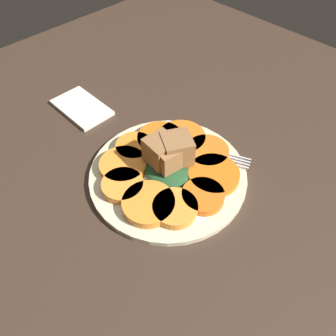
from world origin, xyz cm
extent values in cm
cube|color=#38281E|center=(0.00, 0.00, 1.00)|extent=(120.00, 120.00, 2.00)
cylinder|color=beige|center=(0.00, 0.00, 2.50)|extent=(26.43, 26.43, 1.00)
cylinder|color=white|center=(0.00, 0.00, 2.55)|extent=(21.15, 21.15, 1.00)
cylinder|color=orange|center=(3.55, -6.98, 3.77)|extent=(8.63, 8.63, 1.33)
cylinder|color=orange|center=(6.12, -4.08, 3.77)|extent=(8.31, 8.31, 1.33)
cylinder|color=orange|center=(7.85, 0.54, 3.77)|extent=(6.63, 6.63, 1.33)
cylinder|color=orange|center=(5.95, 4.70, 3.77)|extent=(7.99, 7.99, 1.33)
cylinder|color=orange|center=(2.72, 7.51, 3.77)|extent=(6.72, 6.72, 1.33)
cylinder|color=orange|center=(-2.79, 6.95, 3.77)|extent=(8.16, 8.16, 1.33)
cylinder|color=orange|center=(-6.22, 4.65, 3.77)|extent=(6.94, 6.94, 1.33)
cylinder|color=orange|center=(-7.72, -0.31, 3.77)|extent=(6.71, 6.71, 1.33)
cylinder|color=orange|center=(-6.10, -4.49, 3.77)|extent=(8.45, 8.45, 1.33)
cylinder|color=orange|center=(-1.95, -7.67, 3.77)|extent=(7.51, 7.51, 1.33)
ellipsoid|color=#1E4723|center=(0.00, 0.00, 3.97)|extent=(8.48, 7.63, 1.74)
cube|color=olive|center=(-0.17, 0.40, 6.76)|extent=(4.48, 4.48, 3.85)
cube|color=olive|center=(1.63, -0.33, 7.08)|extent=(4.86, 4.86, 4.50)
cube|color=olive|center=(0.13, -2.04, 7.16)|extent=(6.33, 6.33, 4.65)
cube|color=silver|center=(2.30, -5.90, 3.30)|extent=(11.38, 5.99, 0.40)
cube|color=silver|center=(-3.83, -8.70, 3.30)|extent=(2.28, 2.71, 0.40)
cube|color=silver|center=(-6.23, -10.89, 3.30)|extent=(4.43, 2.24, 0.40)
cube|color=silver|center=(-6.50, -10.29, 3.30)|extent=(4.43, 2.24, 0.40)
cube|color=silver|center=(-6.78, -9.68, 3.30)|extent=(4.43, 2.24, 0.40)
cube|color=silver|center=(-7.06, -9.07, 3.30)|extent=(4.43, 2.24, 0.40)
cube|color=silver|center=(25.18, 0.19, 2.40)|extent=(12.36, 7.42, 0.80)
camera|label=1|loc=(-25.14, 24.92, 45.02)|focal=35.00mm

